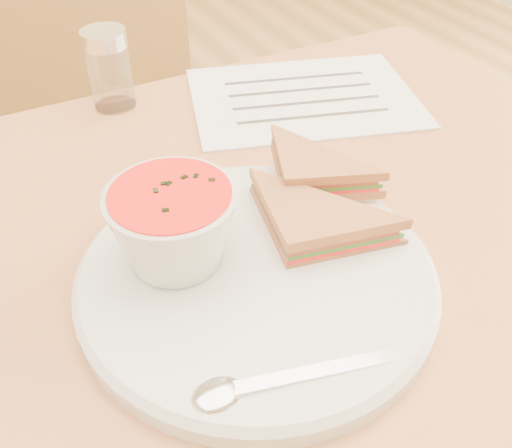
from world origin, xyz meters
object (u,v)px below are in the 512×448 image
plate (257,277)px  soup_bowl (174,230)px  condiment_shaker (109,69)px  chair_far (148,199)px

plate → soup_bowl: size_ratio=2.86×
plate → soup_bowl: (-0.06, 0.04, 0.05)m
plate → condiment_shaker: size_ratio=3.12×
soup_bowl → condiment_shaker: (0.04, 0.32, -0.00)m
soup_bowl → condiment_shaker: 0.33m
chair_far → plate: bearing=78.8°
plate → condiment_shaker: condiment_shaker is taller
condiment_shaker → chair_far: bearing=69.8°
plate → condiment_shaker: 0.37m
chair_far → plate: chair_far is taller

